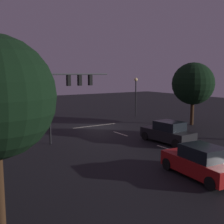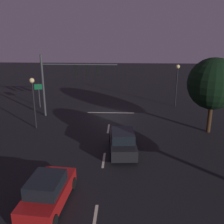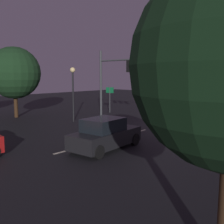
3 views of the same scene
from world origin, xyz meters
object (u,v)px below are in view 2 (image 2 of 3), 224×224
at_px(tree_left_near, 214,84).
at_px(car_approaching, 123,142).
at_px(traffic_signal_assembly, 70,75).
at_px(car_distant, 48,192).
at_px(street_lamp_left_kerb, 177,77).
at_px(route_sign, 39,90).
at_px(street_lamp_right_kerb, 33,93).

bearing_deg(tree_left_near, car_approaching, 29.45).
xyz_separation_m(traffic_signal_assembly, car_approaching, (-5.27, 8.09, -3.47)).
height_order(car_distant, street_lamp_left_kerb, street_lamp_left_kerb).
bearing_deg(street_lamp_left_kerb, traffic_signal_assembly, 18.82).
xyz_separation_m(route_sign, tree_left_near, (-17.00, 6.65, 2.32)).
bearing_deg(car_approaching, tree_left_near, -150.55).
distance_m(car_approaching, car_distant, 7.43).
xyz_separation_m(street_lamp_left_kerb, street_lamp_right_kerb, (13.93, 7.44, -0.11)).
xyz_separation_m(traffic_signal_assembly, street_lamp_left_kerb, (-11.29, -3.85, -0.88)).
distance_m(route_sign, tree_left_near, 18.40).
height_order(traffic_signal_assembly, car_distant, traffic_signal_assembly).
bearing_deg(route_sign, car_approaching, 130.99).
distance_m(car_distant, street_lamp_left_kerb, 20.95).
height_order(car_approaching, route_sign, route_sign).
bearing_deg(street_lamp_right_kerb, tree_left_near, 179.11).
distance_m(traffic_signal_assembly, street_lamp_left_kerb, 11.96).
relative_size(car_distant, tree_left_near, 0.69).
relative_size(car_approaching, car_distant, 0.99).
bearing_deg(car_distant, tree_left_near, -136.90).
relative_size(car_distant, street_lamp_right_kerb, 0.97).
bearing_deg(street_lamp_right_kerb, route_sign, -76.36).
bearing_deg(route_sign, traffic_signal_assembly, 146.18).
height_order(street_lamp_right_kerb, tree_left_near, tree_left_near).
bearing_deg(car_approaching, traffic_signal_assembly, -56.89).
height_order(car_distant, street_lamp_right_kerb, street_lamp_right_kerb).
xyz_separation_m(street_lamp_left_kerb, route_sign, (15.49, 1.04, -1.41)).
bearing_deg(traffic_signal_assembly, route_sign, -33.82).
bearing_deg(tree_left_near, street_lamp_left_kerb, -78.84).
bearing_deg(tree_left_near, street_lamp_right_kerb, -0.89).
height_order(street_lamp_left_kerb, route_sign, street_lamp_left_kerb).
bearing_deg(street_lamp_left_kerb, car_approaching, 63.25).
height_order(car_distant, route_sign, route_sign).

